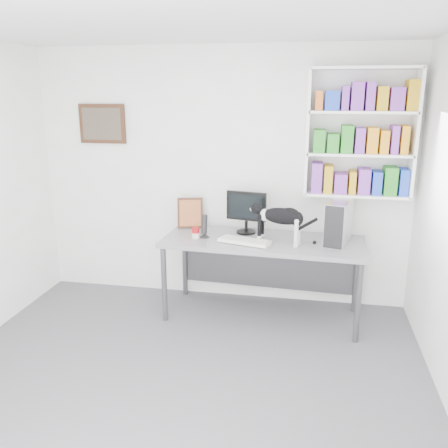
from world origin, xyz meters
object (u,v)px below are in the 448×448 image
object	(u,v)px
leaning_print	(190,212)
cat	(280,225)
bookshelf	(360,133)
monitor	(246,212)
pc_tower	(339,222)
speaker	(204,226)
desk	(262,278)
keyboard	(245,241)
soup_can	(196,233)

from	to	relation	value
leaning_print	cat	world-z (taller)	cat
bookshelf	cat	world-z (taller)	bookshelf
bookshelf	monitor	bearing A→B (deg)	-173.91
pc_tower	speaker	world-z (taller)	pc_tower
desk	monitor	xyz separation A→B (m)	(-0.20, 0.20, 0.63)
cat	bookshelf	bearing A→B (deg)	46.38
pc_tower	speaker	distance (m)	1.31
bookshelf	monitor	distance (m)	1.35
bookshelf	cat	size ratio (longest dim) A/B	2.06
cat	desk	bearing A→B (deg)	166.80
keyboard	cat	size ratio (longest dim) A/B	0.83
monitor	keyboard	xyz separation A→B (m)	(0.03, -0.34, -0.20)
soup_can	keyboard	bearing A→B (deg)	-7.45
monitor	leaning_print	size ratio (longest dim) A/B	1.33
speaker	soup_can	world-z (taller)	speaker
desk	leaning_print	world-z (taller)	leaning_print
monitor	keyboard	world-z (taller)	monitor
bookshelf	cat	bearing A→B (deg)	-149.81
monitor	bookshelf	bearing A→B (deg)	16.35
pc_tower	soup_can	world-z (taller)	pc_tower
desk	keyboard	bearing A→B (deg)	-136.44
monitor	pc_tower	xyz separation A→B (m)	(0.92, -0.17, -0.02)
monitor	leaning_print	bearing A→B (deg)	-178.32
keyboard	pc_tower	size ratio (longest dim) A/B	1.20
bookshelf	speaker	size ratio (longest dim) A/B	5.13
monitor	speaker	world-z (taller)	monitor
speaker	cat	distance (m)	0.77
speaker	keyboard	bearing A→B (deg)	-5.35
leaning_print	cat	size ratio (longest dim) A/B	0.56
desk	leaning_print	xyz separation A→B (m)	(-0.82, 0.30, 0.58)
soup_can	monitor	bearing A→B (deg)	30.31
bookshelf	pc_tower	bearing A→B (deg)	-119.75
desk	speaker	bearing A→B (deg)	-173.80
bookshelf	leaning_print	xyz separation A→B (m)	(-1.70, -0.02, -0.86)
desk	speaker	distance (m)	0.79
speaker	desk	bearing A→B (deg)	12.06
keyboard	speaker	world-z (taller)	speaker
speaker	cat	size ratio (longest dim) A/B	0.40
bookshelf	desk	xyz separation A→B (m)	(-0.88, -0.32, -1.44)
leaning_print	monitor	bearing A→B (deg)	-21.82
bookshelf	pc_tower	world-z (taller)	bookshelf
desk	pc_tower	world-z (taller)	pc_tower
leaning_print	soup_can	xyz separation A→B (m)	(0.15, -0.37, -0.11)
desk	keyboard	world-z (taller)	keyboard
bookshelf	cat	distance (m)	1.18
leaning_print	desk	bearing A→B (deg)	-33.09
bookshelf	desk	world-z (taller)	bookshelf
desk	speaker	xyz separation A→B (m)	(-0.59, -0.03, 0.53)
bookshelf	soup_can	world-z (taller)	bookshelf
pc_tower	speaker	bearing A→B (deg)	-161.77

